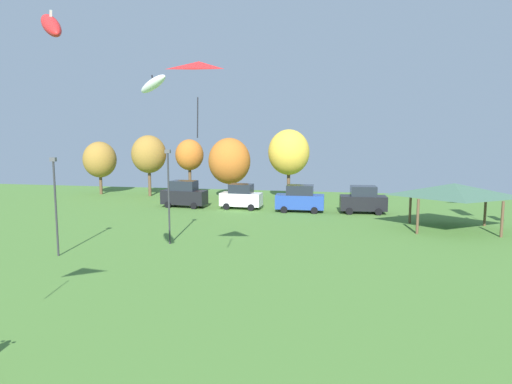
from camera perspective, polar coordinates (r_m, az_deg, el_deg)
The scene contains 15 objects.
kite_flying_2 at distance 19.88m, azimuth -7.14°, elevation 13.89°, with size 1.84×1.36×2.84m.
kite_flying_5 at distance 18.17m, azimuth -24.25°, elevation 18.47°, with size 2.11×2.17×1.48m.
kite_flying_8 at distance 38.88m, azimuth -12.75°, elevation 13.01°, with size 3.56×2.86×1.77m.
parked_car_leftmost at distance 46.26m, azimuth -8.97°, elevation -0.29°, with size 4.62×2.20×2.68m.
parked_car_second_from_left at distance 44.73m, azimuth -1.87°, elevation -0.59°, with size 4.09×2.13×2.46m.
parked_car_third_from_left at distance 43.19m, azimuth 5.50°, elevation -0.85°, with size 4.58×2.16×2.55m.
parked_car_rightmost_in_row at distance 43.37m, azimuth 13.25°, elevation -0.98°, with size 4.35×2.34×2.55m.
park_pavilion at distance 37.89m, azimuth 23.52°, elevation 0.23°, with size 7.42×5.32×3.60m.
light_post_0 at distance 30.69m, azimuth -10.87°, elevation 0.08°, with size 0.36×0.20×6.32m.
light_post_1 at distance 29.71m, azimuth -23.78°, elevation -1.00°, with size 0.36×0.20×5.96m.
treeline_tree_0 at distance 58.47m, azimuth -18.94°, elevation 3.84°, with size 3.95×3.95×6.40m.
treeline_tree_1 at distance 55.05m, azimuth -13.25°, elevation 4.61°, with size 4.02×4.02×7.17m.
treeline_tree_2 at distance 55.38m, azimuth -8.32°, elevation 4.59°, with size 3.37×3.37×6.68m.
treeline_tree_3 at distance 51.12m, azimuth -3.34°, elevation 3.88°, with size 4.69×4.69×6.89m.
treeline_tree_4 at distance 50.27m, azimuth 4.12°, elevation 4.96°, with size 4.53×4.53×7.81m.
Camera 1 is at (3.63, 1.98, 7.36)m, focal length 32.00 mm.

